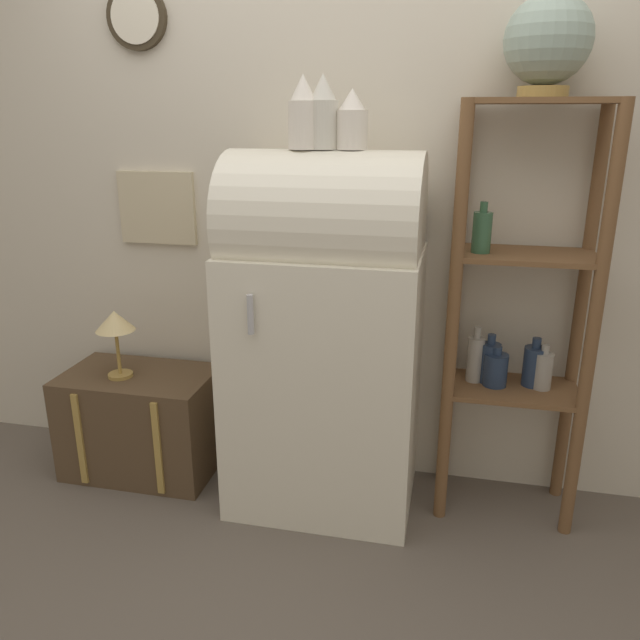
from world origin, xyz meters
TOP-DOWN VIEW (x-y plane):
  - ground_plane at (0.00, 0.00)m, footprint 12.00×12.00m
  - wall_back at (-0.00, 0.57)m, footprint 7.00×0.09m
  - refrigerator at (-0.00, 0.27)m, footprint 0.77×0.60m
  - suitcase_trunk at (-0.89, 0.30)m, footprint 0.68×0.43m
  - shelf_unit at (0.75, 0.37)m, footprint 0.55×0.32m
  - globe at (0.77, 0.40)m, footprint 0.31×0.31m
  - vase_left at (-0.08, 0.26)m, footprint 0.11×0.11m
  - vase_center at (-0.01, 0.27)m, footprint 0.11×0.11m
  - vase_right at (0.10, 0.28)m, footprint 0.12×0.12m
  - desk_lamp at (-0.94, 0.26)m, footprint 0.17×0.17m

SIDE VIEW (x-z plane):
  - ground_plane at x=0.00m, z-range 0.00..0.00m
  - suitcase_trunk at x=-0.89m, z-range 0.00..0.49m
  - desk_lamp at x=-0.94m, z-range 0.58..0.89m
  - refrigerator at x=0.00m, z-range 0.02..1.51m
  - shelf_unit at x=0.75m, z-range 0.05..1.73m
  - wall_back at x=0.00m, z-range 0.00..2.70m
  - vase_right at x=0.10m, z-range 1.49..1.70m
  - vase_left at x=-0.08m, z-range 1.49..1.75m
  - vase_center at x=-0.01m, z-range 1.49..1.75m
  - globe at x=0.77m, z-range 1.69..2.03m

